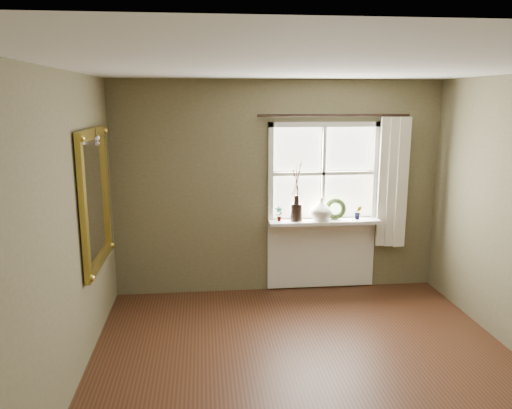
{
  "coord_description": "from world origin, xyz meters",
  "views": [
    {
      "loc": [
        -0.91,
        -3.68,
        2.38
      ],
      "look_at": [
        -0.35,
        1.55,
        1.25
      ],
      "focal_mm": 35.0,
      "sensor_mm": 36.0,
      "label": 1
    }
  ],
  "objects_px": {
    "dark_jug": "(296,212)",
    "cream_vase": "(321,209)",
    "wreath": "(335,211)",
    "gilt_mirror": "(95,198)"
  },
  "relations": [
    {
      "from": "dark_jug",
      "to": "wreath",
      "type": "height_order",
      "value": "wreath"
    },
    {
      "from": "cream_vase",
      "to": "wreath",
      "type": "relative_size",
      "value": 1.05
    },
    {
      "from": "wreath",
      "to": "gilt_mirror",
      "type": "relative_size",
      "value": 0.19
    },
    {
      "from": "cream_vase",
      "to": "gilt_mirror",
      "type": "distance_m",
      "value": 2.66
    },
    {
      "from": "dark_jug",
      "to": "wreath",
      "type": "distance_m",
      "value": 0.5
    },
    {
      "from": "gilt_mirror",
      "to": "dark_jug",
      "type": "bearing_deg",
      "value": 22.27
    },
    {
      "from": "dark_jug",
      "to": "cream_vase",
      "type": "bearing_deg",
      "value": 0.0
    },
    {
      "from": "cream_vase",
      "to": "gilt_mirror",
      "type": "height_order",
      "value": "gilt_mirror"
    },
    {
      "from": "dark_jug",
      "to": "wreath",
      "type": "relative_size",
      "value": 0.81
    },
    {
      "from": "dark_jug",
      "to": "wreath",
      "type": "bearing_deg",
      "value": 4.62
    }
  ]
}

